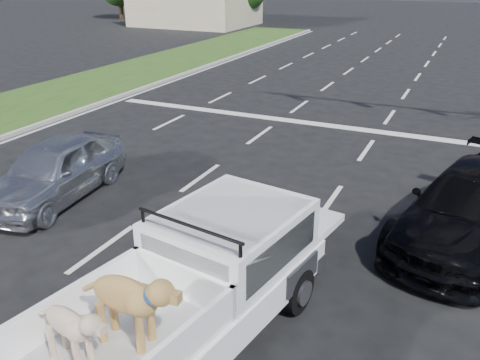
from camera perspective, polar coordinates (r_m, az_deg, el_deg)
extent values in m
plane|color=black|center=(9.56, -6.96, -9.90)|extent=(160.00, 160.00, 0.00)
cube|color=silver|center=(16.79, -11.61, 4.63)|extent=(0.12, 60.00, 0.01)
cube|color=silver|center=(15.05, -0.74, 2.96)|extent=(0.12, 60.00, 0.01)
cube|color=silver|center=(13.99, 12.30, 0.82)|extent=(0.12, 60.00, 0.01)
cube|color=silver|center=(19.05, -20.33, 5.85)|extent=(0.15, 60.00, 0.01)
cube|color=silver|center=(18.05, 9.89, 6.07)|extent=(17.00, 0.45, 0.01)
cube|color=#A59E97|center=(19.20, -20.89, 6.10)|extent=(0.15, 60.00, 0.14)
cube|color=#C0B493|center=(49.29, -5.02, 19.48)|extent=(10.00, 8.00, 4.40)
cylinder|color=#332114|center=(56.57, -13.22, 18.31)|extent=(0.44, 0.44, 2.16)
cylinder|color=#332114|center=(53.14, -7.81, 18.41)|extent=(0.44, 0.44, 2.16)
cylinder|color=#332114|center=(49.33, 0.49, 18.26)|extent=(0.44, 0.44, 2.16)
cylinder|color=black|center=(9.12, -3.41, -8.70)|extent=(0.40, 0.79, 0.75)
cylinder|color=black|center=(8.34, 6.27, -12.18)|extent=(0.40, 0.79, 0.75)
cube|color=white|center=(7.38, -6.69, -14.84)|extent=(2.72, 5.50, 0.52)
cube|color=white|center=(7.81, -0.97, -6.32)|extent=(2.17, 2.55, 0.85)
cube|color=black|center=(7.04, -6.34, -9.78)|extent=(1.52, 0.28, 0.62)
cylinder|color=black|center=(6.82, -5.83, -5.08)|extent=(1.77, 0.34, 0.05)
cube|color=black|center=(6.62, -13.69, -18.11)|extent=(2.15, 2.78, 0.06)
cube|color=white|center=(6.98, -18.75, -13.29)|extent=(0.49, 2.51, 0.52)
cube|color=white|center=(5.95, -8.11, -19.40)|extent=(0.49, 2.51, 0.52)
imported|color=silver|center=(12.73, -20.10, 1.07)|extent=(2.12, 4.33, 1.42)
imported|color=black|center=(11.03, 24.55, -2.88)|extent=(3.29, 5.44, 1.47)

